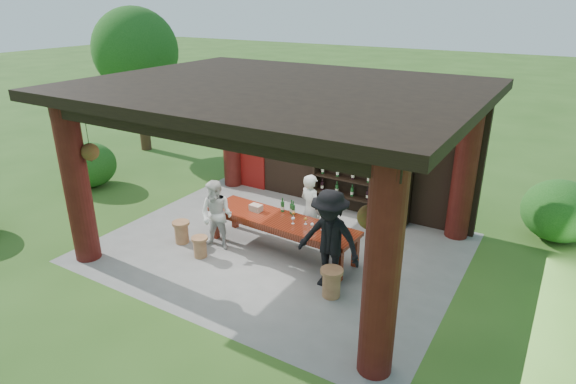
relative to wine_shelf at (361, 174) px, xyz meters
The scene contains 15 objects.
ground 2.80m from the wine_shelf, 108.34° to the right, with size 90.00×90.00×0.00m, color #2D5119.
pavilion 2.42m from the wine_shelf, 112.20° to the right, with size 7.50×6.00×3.60m.
wine_shelf is the anchor object (origin of this frame).
tasting_table 2.68m from the wine_shelf, 104.63° to the right, with size 3.42×1.06×0.75m.
stool_near_left 4.23m from the wine_shelf, 118.67° to the right, with size 0.34×0.34×0.45m.
stool_near_right 3.73m from the wine_shelf, 74.41° to the right, with size 0.41×0.41×0.54m.
stool_far_left 4.42m from the wine_shelf, 129.28° to the right, with size 0.38×0.38×0.50m.
host 1.98m from the wine_shelf, 99.32° to the right, with size 0.58×0.38×1.60m, color silver.
guest_woman 3.69m from the wine_shelf, 121.45° to the right, with size 0.74×0.58×1.52m, color silver.
guest_man 3.32m from the wine_shelf, 76.60° to the right, with size 1.24×0.71×1.91m, color black.
table_bottles 2.33m from the wine_shelf, 107.01° to the right, with size 0.37×0.12×0.31m.
table_glasses 2.58m from the wine_shelf, 90.42° to the right, with size 0.97×0.36×0.15m.
napkin_basket 2.84m from the wine_shelf, 118.60° to the right, with size 0.26×0.18×0.14m, color #BF6672.
shrubs 2.16m from the wine_shelf, 71.70° to the right, with size 14.74×8.22×1.36m.
trees 4.00m from the wine_shelf, 24.62° to the right, with size 20.39×9.78×4.80m.
Camera 1 is at (4.94, -7.77, 5.00)m, focal length 30.00 mm.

